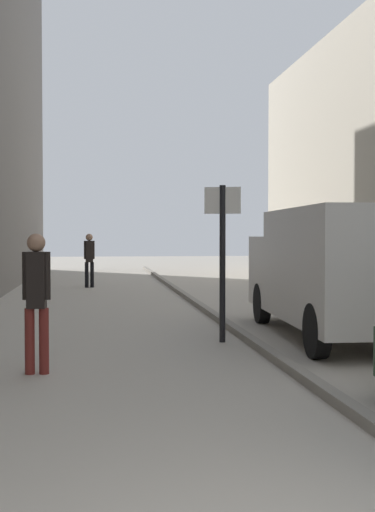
% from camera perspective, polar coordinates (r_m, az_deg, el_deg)
% --- Properties ---
extents(ground_plane, '(80.00, 80.00, 0.00)m').
position_cam_1_polar(ground_plane, '(15.04, -4.24, -4.99)').
color(ground_plane, '#A8A093').
extents(kerb_strip, '(0.16, 40.00, 0.12)m').
position_cam_1_polar(kerb_strip, '(15.21, 1.73, -4.68)').
color(kerb_strip, gray).
rests_on(kerb_strip, ground_plane).
extents(pedestrian_main_foreground, '(0.36, 0.23, 1.80)m').
position_cam_1_polar(pedestrian_main_foreground, '(8.76, -12.72, -3.09)').
color(pedestrian_main_foreground, maroon).
rests_on(pedestrian_main_foreground, ground_plane).
extents(pedestrian_mid_block, '(0.36, 0.24, 1.81)m').
position_cam_1_polar(pedestrian_mid_block, '(22.81, -8.35, -0.04)').
color(pedestrian_mid_block, black).
rests_on(pedestrian_mid_block, ground_plane).
extents(delivery_van, '(2.27, 5.61, 2.21)m').
position_cam_1_polar(delivery_van, '(11.88, 12.63, -1.03)').
color(delivery_van, silver).
rests_on(delivery_van, ground_plane).
extents(street_sign_post, '(0.59, 0.19, 2.60)m').
position_cam_1_polar(street_sign_post, '(11.08, 3.00, 0.59)').
color(street_sign_post, black).
rests_on(street_sign_post, ground_plane).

